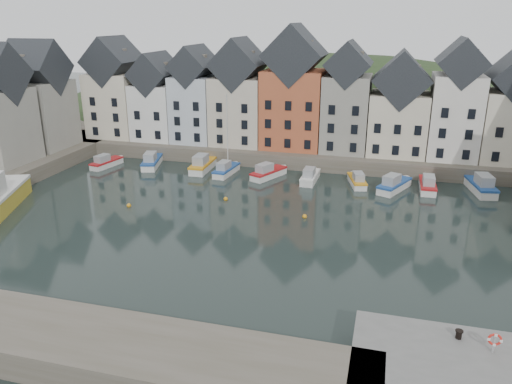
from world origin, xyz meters
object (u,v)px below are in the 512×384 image
at_px(boat_d, 226,170).
at_px(mooring_bollard, 459,334).
at_px(boat_a, 106,163).
at_px(life_ring_post, 495,340).

xyz_separation_m(boat_d, mooring_bollard, (26.41, -34.20, 1.59)).
relative_size(boat_d, mooring_bollard, 19.75).
bearing_deg(mooring_bollard, boat_d, 127.68).
xyz_separation_m(boat_a, mooring_bollard, (44.37, -33.18, 1.69)).
relative_size(boat_a, boat_d, 0.51).
distance_m(boat_a, boat_d, 17.99).
bearing_deg(boat_d, mooring_bollard, -46.88).
bearing_deg(life_ring_post, boat_a, 143.53).
distance_m(boat_a, life_ring_post, 57.43).
bearing_deg(mooring_bollard, boat_a, 143.21).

